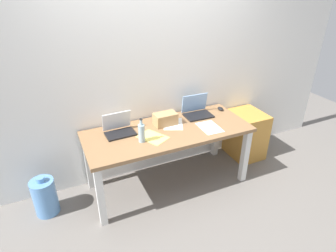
# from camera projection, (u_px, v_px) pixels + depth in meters

# --- Properties ---
(ground_plane) EXTENTS (8.00, 8.00, 0.00)m
(ground_plane) POSITION_uv_depth(u_px,v_px,m) (168.00, 183.00, 3.48)
(ground_plane) COLOR slate
(back_wall) EXTENTS (5.20, 0.08, 2.60)m
(back_wall) POSITION_uv_depth(u_px,v_px,m) (152.00, 69.00, 3.21)
(back_wall) COLOR white
(back_wall) RESTS_ON ground
(desk) EXTENTS (1.82, 0.74, 0.73)m
(desk) POSITION_uv_depth(u_px,v_px,m) (168.00, 137.00, 3.17)
(desk) COLOR olive
(desk) RESTS_ON ground
(laptop_left) EXTENTS (0.32, 0.24, 0.22)m
(laptop_left) POSITION_uv_depth(u_px,v_px,m) (119.00, 129.00, 3.05)
(laptop_left) COLOR black
(laptop_left) RESTS_ON desk
(laptop_right) EXTENTS (0.33, 0.25, 0.24)m
(laptop_right) POSITION_uv_depth(u_px,v_px,m) (197.00, 111.00, 3.44)
(laptop_right) COLOR black
(laptop_right) RESTS_ON desk
(beer_bottle) EXTENTS (0.07, 0.07, 0.26)m
(beer_bottle) POSITION_uv_depth(u_px,v_px,m) (142.00, 133.00, 2.87)
(beer_bottle) COLOR #99B7C1
(beer_bottle) RESTS_ON desk
(computer_mouse) EXTENTS (0.07, 0.11, 0.03)m
(computer_mouse) POSITION_uv_depth(u_px,v_px,m) (220.00, 109.00, 3.58)
(computer_mouse) COLOR black
(computer_mouse) RESTS_ON desk
(cardboard_box) EXTENTS (0.26, 0.17, 0.13)m
(cardboard_box) POSITION_uv_depth(u_px,v_px,m) (165.00, 119.00, 3.22)
(cardboard_box) COLOR tan
(cardboard_box) RESTS_ON desk
(paper_sheet_front_right) EXTENTS (0.22, 0.30, 0.00)m
(paper_sheet_front_right) POSITION_uv_depth(u_px,v_px,m) (210.00, 127.00, 3.18)
(paper_sheet_front_right) COLOR white
(paper_sheet_front_right) RESTS_ON desk
(paper_yellow_folder) EXTENTS (0.33, 0.36, 0.00)m
(paper_yellow_folder) POSITION_uv_depth(u_px,v_px,m) (153.00, 137.00, 2.99)
(paper_yellow_folder) COLOR #F4E06B
(paper_yellow_folder) RESTS_ON desk
(paper_sheet_near_back) EXTENTS (0.31, 0.36, 0.00)m
(paper_sheet_near_back) POSITION_uv_depth(u_px,v_px,m) (173.00, 124.00, 3.26)
(paper_sheet_near_back) COLOR white
(paper_sheet_near_back) RESTS_ON desk
(water_cooler_jug) EXTENTS (0.24, 0.24, 0.45)m
(water_cooler_jug) POSITION_uv_depth(u_px,v_px,m) (45.00, 197.00, 2.96)
(water_cooler_jug) COLOR #598CC6
(water_cooler_jug) RESTS_ON ground
(filing_cabinet) EXTENTS (0.40, 0.48, 0.63)m
(filing_cabinet) POSITION_uv_depth(u_px,v_px,m) (246.00, 134.00, 3.88)
(filing_cabinet) COLOR #C68938
(filing_cabinet) RESTS_ON ground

